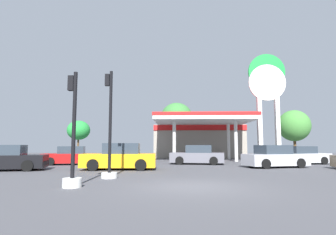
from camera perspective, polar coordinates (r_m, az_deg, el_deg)
The scene contains 14 objects.
ground_plane at distance 10.45m, azimuth 5.12°, elevation -14.00°, with size 90.00×90.00×0.00m, color #47474C.
gas_station at distance 34.16m, azimuth 6.27°, elevation -4.50°, with size 10.58×14.09×4.48m.
station_pole_sign at distance 30.24m, azimuth 19.78°, elevation 4.78°, with size 3.75×0.56×10.93m.
car_0 at distance 24.99m, azimuth 25.99°, elevation -7.13°, with size 4.26×2.50×1.43m.
car_1 at distance 20.42m, azimuth 21.13°, elevation -7.65°, with size 4.55×2.86×1.52m.
car_2 at distance 19.35m, azimuth -30.14°, elevation -7.38°, with size 4.57×2.76×1.53m.
car_4 at distance 17.75m, azimuth -9.93°, elevation -8.13°, with size 4.68×2.33×1.63m.
car_5 at distance 22.51m, azimuth 6.09°, elevation -7.79°, with size 4.45×2.40×1.52m.
car_6 at distance 23.16m, azimuth -19.53°, elevation -7.53°, with size 4.24×2.46×1.43m.
traffic_signal_0 at distance 13.21m, azimuth -11.98°, elevation -5.19°, with size 0.73×0.73×5.02m.
traffic_signal_1 at distance 10.71m, azimuth -19.05°, elevation -6.66°, with size 0.67×0.69×4.22m.
tree_0 at distance 41.78m, azimuth -17.93°, elevation -2.52°, with size 3.22×3.22×5.04m.
tree_1 at distance 40.65m, azimuth 1.78°, elevation -0.09°, with size 4.65×4.65×7.73m.
tree_2 at distance 43.03m, azimuth 24.52°, elevation -1.55°, with size 4.43×4.43×6.47m.
Camera 1 is at (-0.56, -10.32, 1.51)m, focal length 29.60 mm.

